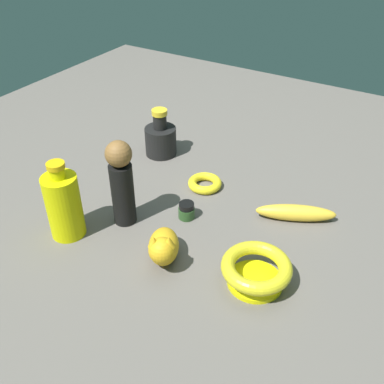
{
  "coord_description": "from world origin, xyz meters",
  "views": [
    {
      "loc": [
        -0.75,
        -0.45,
        0.68
      ],
      "look_at": [
        0.0,
        0.0,
        0.06
      ],
      "focal_mm": 41.39,
      "sensor_mm": 36.0,
      "label": 1
    }
  ],
  "objects": [
    {
      "name": "bangle",
      "position": [
        0.11,
        0.03,
        0.01
      ],
      "size": [
        0.09,
        0.09,
        0.02
      ],
      "primitive_type": "torus",
      "color": "yellow",
      "rests_on": "ground"
    },
    {
      "name": "banana",
      "position": [
        0.1,
        -0.23,
        0.02
      ],
      "size": [
        0.12,
        0.19,
        0.04
      ],
      "primitive_type": "ellipsoid",
      "rotation": [
        0.0,
        0.0,
        5.15
      ],
      "color": "gold",
      "rests_on": "ground"
    },
    {
      "name": "cat_figurine",
      "position": [
        -0.18,
        -0.04,
        0.04
      ],
      "size": [
        0.13,
        0.11,
        0.1
      ],
      "color": "gold",
      "rests_on": "ground"
    },
    {
      "name": "ground",
      "position": [
        0.0,
        0.0,
        0.0
      ],
      "size": [
        2.0,
        2.0,
        0.0
      ],
      "primitive_type": "plane",
      "color": "#5B5651"
    },
    {
      "name": "bowl",
      "position": [
        -0.14,
        -0.24,
        0.04
      ],
      "size": [
        0.14,
        0.14,
        0.06
      ],
      "color": "yellow",
      "rests_on": "ground"
    },
    {
      "name": "person_figure_adult",
      "position": [
        -0.11,
        0.12,
        0.11
      ],
      "size": [
        0.07,
        0.07,
        0.22
      ],
      "color": "black",
      "rests_on": "ground"
    },
    {
      "name": "bottle_tall",
      "position": [
        -0.22,
        0.21,
        0.08
      ],
      "size": [
        0.08,
        0.08,
        0.19
      ],
      "color": "#D1CE07",
      "rests_on": "ground"
    },
    {
      "name": "nail_polish_jar",
      "position": [
        -0.03,
        0.0,
        0.02
      ],
      "size": [
        0.04,
        0.04,
        0.04
      ],
      "color": "#264921",
      "rests_on": "ground"
    },
    {
      "name": "bottle_short",
      "position": [
        0.2,
        0.23,
        0.05
      ],
      "size": [
        0.09,
        0.09,
        0.14
      ],
      "color": "black",
      "rests_on": "ground"
    }
  ]
}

